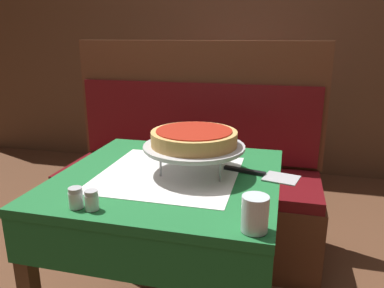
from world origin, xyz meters
The scene contains 12 objects.
dining_table_front centered at (0.00, 0.00, 0.63)m, with size 0.78×0.78×0.74m.
dining_table_rear centered at (-0.01, 1.60, 0.65)m, with size 0.77×0.77×0.75m.
booth_bench centered at (-0.12, 0.76, 0.34)m, with size 1.48×0.52×1.19m.
back_wall_panel centered at (0.00, 2.20, 1.20)m, with size 6.00×0.04×2.40m, color brown.
pizza_pan_stand centered at (0.09, 0.03, 0.84)m, with size 0.36×0.36×0.10m.
deep_dish_pizza centered at (0.09, 0.03, 0.87)m, with size 0.31×0.31×0.05m.
pizza_server centered at (0.33, 0.06, 0.75)m, with size 0.28×0.12×0.01m.
water_glass_near centered at (0.34, -0.34, 0.79)m, with size 0.07×0.07×0.09m.
salt_shaker centered at (-0.18, -0.33, 0.77)m, with size 0.04×0.04×0.06m.
pepper_shaker centered at (-0.13, -0.33, 0.77)m, with size 0.04×0.04×0.06m.
napkin_holder centered at (-0.06, 0.35, 0.79)m, with size 0.10×0.05×0.09m.
condiment_caddy centered at (-0.02, 1.70, 0.79)m, with size 0.15×0.15×0.18m.
Camera 1 is at (0.39, -1.20, 1.23)m, focal length 35.00 mm.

